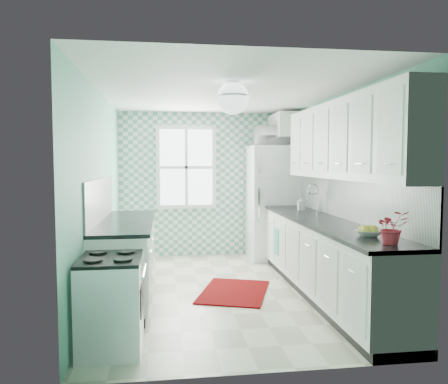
{
  "coord_description": "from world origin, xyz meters",
  "views": [
    {
      "loc": [
        -0.72,
        -5.42,
        1.65
      ],
      "look_at": [
        0.05,
        0.25,
        1.25
      ],
      "focal_mm": 35.0,
      "sensor_mm": 36.0,
      "label": 1
    }
  ],
  "objects": [
    {
      "name": "rug",
      "position": [
        0.13,
        -0.09,
        0.01
      ],
      "size": [
        1.11,
        1.32,
        0.02
      ],
      "primitive_type": "cube",
      "rotation": [
        0.0,
        0.0,
        -0.33
      ],
      "color": "#600C0F",
      "rests_on": "floor"
    },
    {
      "name": "potted_plant",
      "position": [
        1.2,
        -1.95,
        1.09
      ],
      "size": [
        0.28,
        0.24,
        0.3
      ],
      "primitive_type": "imported",
      "rotation": [
        0.0,
        0.0,
        -0.04
      ],
      "color": "#A30925",
      "rests_on": "countertop_right"
    },
    {
      "name": "fruit_bowl",
      "position": [
        1.2,
        -1.53,
        0.97
      ],
      "size": [
        0.28,
        0.28,
        0.06
      ],
      "primitive_type": "imported",
      "rotation": [
        0.0,
        0.0,
        -0.15
      ],
      "color": "white",
      "rests_on": "countertop_right"
    },
    {
      "name": "dish_towel",
      "position": [
        0.89,
        0.72,
        0.48
      ],
      "size": [
        0.07,
        0.25,
        0.38
      ],
      "primitive_type": "cube",
      "rotation": [
        0.0,
        0.0,
        0.22
      ],
      "color": "#5FB4A8",
      "rests_on": "base_cabinets_right"
    },
    {
      "name": "countertop_left",
      "position": [
        -1.19,
        -0.07,
        0.92
      ],
      "size": [
        0.63,
        2.15,
        0.04
      ],
      "primitive_type": "cube",
      "color": "black",
      "rests_on": "base_cabinets_left"
    },
    {
      "name": "upper_cabinets_right",
      "position": [
        1.33,
        -0.6,
        1.9
      ],
      "size": [
        0.33,
        3.2,
        0.9
      ],
      "primitive_type": "cube",
      "color": "white",
      "rests_on": "wall_right"
    },
    {
      "name": "fridge",
      "position": [
        1.11,
        1.78,
        0.96
      ],
      "size": [
        0.83,
        0.82,
        1.91
      ],
      "rotation": [
        0.0,
        0.0,
        0.03
      ],
      "color": "silver",
      "rests_on": "floor"
    },
    {
      "name": "wall_front",
      "position": [
        0.0,
        -2.21,
        1.25
      ],
      "size": [
        3.0,
        0.02,
        2.5
      ],
      "primitive_type": "cube",
      "color": "#70C5A8",
      "rests_on": "floor"
    },
    {
      "name": "window",
      "position": [
        -0.35,
        2.16,
        1.55
      ],
      "size": [
        1.04,
        0.05,
        1.44
      ],
      "color": "white",
      "rests_on": "wall_back"
    },
    {
      "name": "microwave",
      "position": [
        1.11,
        1.78,
        2.08
      ],
      "size": [
        0.62,
        0.44,
        0.33
      ],
      "primitive_type": "imported",
      "rotation": [
        0.0,
        0.0,
        3.2
      ],
      "color": "white",
      "rests_on": "fridge"
    },
    {
      "name": "soap_bottle",
      "position": [
        1.25,
        0.7,
        1.05
      ],
      "size": [
        0.11,
        0.11,
        0.21
      ],
      "primitive_type": "imported",
      "rotation": [
        0.0,
        0.0,
        -0.14
      ],
      "color": "#8DA9C0",
      "rests_on": "countertop_right"
    },
    {
      "name": "countertop_right",
      "position": [
        1.19,
        -0.4,
        0.92
      ],
      "size": [
        0.63,
        3.6,
        0.04
      ],
      "primitive_type": "cube",
      "color": "black",
      "rests_on": "base_cabinets_right"
    },
    {
      "name": "backsplash_left",
      "position": [
        -1.49,
        -0.07,
        1.2
      ],
      "size": [
        0.02,
        2.15,
        0.51
      ],
      "primitive_type": "cube",
      "color": "white",
      "rests_on": "wall_left"
    },
    {
      "name": "backsplash_right",
      "position": [
        1.49,
        -0.4,
        1.2
      ],
      "size": [
        0.02,
        3.6,
        0.51
      ],
      "primitive_type": "cube",
      "color": "white",
      "rests_on": "wall_right"
    },
    {
      "name": "ceiling_light",
      "position": [
        0.0,
        -0.8,
        2.32
      ],
      "size": [
        0.34,
        0.34,
        0.35
      ],
      "color": "silver",
      "rests_on": "ceiling"
    },
    {
      "name": "base_cabinets_left",
      "position": [
        -1.2,
        -0.07,
        0.45
      ],
      "size": [
        0.6,
        2.15,
        0.9
      ],
      "primitive_type": "cube",
      "color": "white",
      "rests_on": "floor"
    },
    {
      "name": "wall_right",
      "position": [
        1.51,
        0.0,
        1.25
      ],
      "size": [
        0.02,
        4.4,
        2.5
      ],
      "primitive_type": "cube",
      "color": "#70C5A8",
      "rests_on": "floor"
    },
    {
      "name": "stove",
      "position": [
        -1.2,
        -1.58,
        0.42
      ],
      "size": [
        0.54,
        0.67,
        0.8
      ],
      "rotation": [
        0.0,
        0.0,
        0.02
      ],
      "color": "white",
      "rests_on": "floor"
    },
    {
      "name": "ceiling",
      "position": [
        0.0,
        0.0,
        2.51
      ],
      "size": [
        3.0,
        4.4,
        0.02
      ],
      "primitive_type": "cube",
      "color": "white",
      "rests_on": "wall_back"
    },
    {
      "name": "upper_cabinet_fridge",
      "position": [
        1.3,
        1.83,
        2.25
      ],
      "size": [
        0.4,
        0.74,
        0.4
      ],
      "primitive_type": "cube",
      "color": "white",
      "rests_on": "wall_right"
    },
    {
      "name": "wall_left",
      "position": [
        -1.51,
        0.0,
        1.25
      ],
      "size": [
        0.02,
        4.4,
        2.5
      ],
      "primitive_type": "cube",
      "color": "#70C5A8",
      "rests_on": "floor"
    },
    {
      "name": "wall_back",
      "position": [
        0.0,
        2.21,
        1.25
      ],
      "size": [
        3.0,
        0.02,
        2.5
      ],
      "primitive_type": "cube",
      "color": "#70C5A8",
      "rests_on": "floor"
    },
    {
      "name": "base_cabinets_right",
      "position": [
        1.2,
        -0.4,
        0.45
      ],
      "size": [
        0.6,
        3.6,
        0.9
      ],
      "primitive_type": "cube",
      "color": "white",
      "rests_on": "floor"
    },
    {
      "name": "floor",
      "position": [
        0.0,
        0.0,
        -0.01
      ],
      "size": [
        3.0,
        4.4,
        0.02
      ],
      "primitive_type": "cube",
      "color": "#EFE3C7",
      "rests_on": "ground"
    },
    {
      "name": "accent_wall",
      "position": [
        0.0,
        2.19,
        1.25
      ],
      "size": [
        3.0,
        0.01,
        2.5
      ],
      "primitive_type": "cube",
      "color": "#60A090",
      "rests_on": "wall_back"
    },
    {
      "name": "sink",
      "position": [
        1.2,
        0.36,
        0.93
      ],
      "size": [
        0.5,
        0.42,
        0.53
      ],
      "rotation": [
        0.0,
        0.0,
        0.01
      ],
      "color": "silver",
      "rests_on": "countertop_right"
    }
  ]
}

